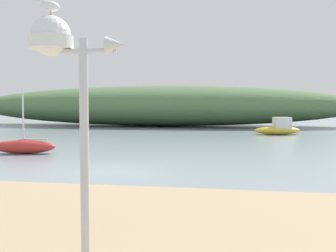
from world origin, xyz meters
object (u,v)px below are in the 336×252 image
Objects in this scene: motorboat_far_right at (279,128)px; mast_structure at (60,59)px; sailboat_centre_water at (24,146)px; seagull_on_radar at (49,5)px.

mast_structure is at bearing -101.39° from motorboat_far_right.
mast_structure is 16.14m from sailboat_centre_water.
seagull_on_radar is 0.07× the size of motorboat_far_right.
mast_structure reaches higher than sailboat_centre_water.
seagull_on_radar is (-0.14, -0.01, 0.71)m from mast_structure.
motorboat_far_right is 1.18× the size of sailboat_centre_water.
mast_structure is 29.11m from motorboat_far_right.
sailboat_centre_water is at bearing 121.58° from seagull_on_radar.
sailboat_centre_water is (-8.29, 13.49, -3.50)m from seagull_on_radar.
mast_structure is at bearing -57.96° from sailboat_centre_water.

